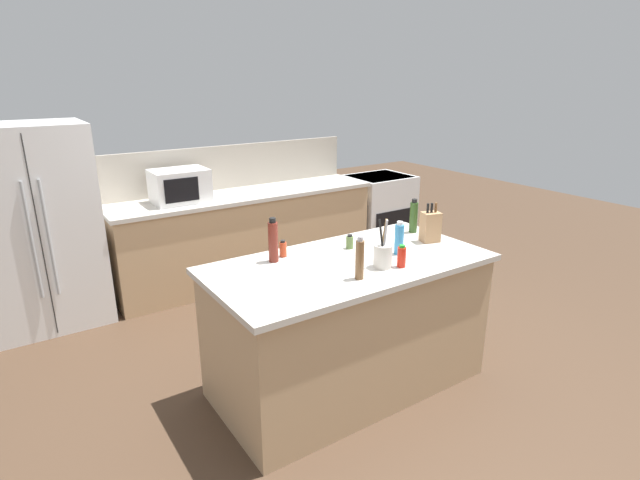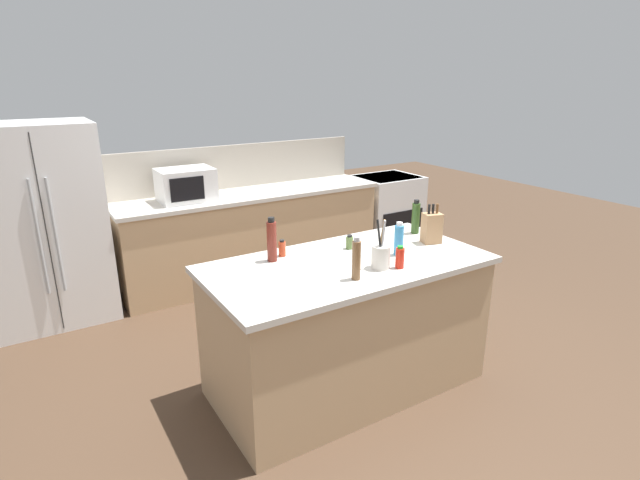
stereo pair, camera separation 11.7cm
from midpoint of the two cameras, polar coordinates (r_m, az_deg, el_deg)
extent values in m
plane|color=#473323|center=(3.74, 3.88, -16.06)|extent=(14.00, 14.00, 0.00)
cube|color=tan|center=(5.41, -7.04, 0.35)|extent=(2.77, 0.62, 0.90)
cube|color=beige|center=(5.28, -7.23, 5.21)|extent=(2.81, 0.66, 0.04)
cube|color=#B2A899|center=(5.51, -8.73, 8.36)|extent=(2.77, 0.03, 0.46)
cube|color=tan|center=(3.50, 4.04, -9.98)|extent=(1.82, 0.90, 0.90)
cube|color=beige|center=(3.30, 4.22, -2.79)|extent=(1.88, 0.96, 0.04)
cube|color=white|center=(4.90, -28.44, 1.46)|extent=(0.97, 0.72, 1.74)
cube|color=#2D2D2D|center=(4.55, -28.08, 0.35)|extent=(0.01, 0.00, 1.66)
cylinder|color=#ADB2B7|center=(4.53, -28.81, 0.17)|extent=(0.02, 0.02, 0.96)
cylinder|color=#ADB2B7|center=(4.53, -27.31, 0.42)|extent=(0.02, 0.02, 0.96)
cube|color=white|center=(6.35, 8.08, 3.13)|extent=(0.76, 0.64, 0.92)
cube|color=black|center=(6.14, 9.96, 1.41)|extent=(0.61, 0.01, 0.41)
cube|color=black|center=(6.25, 8.26, 7.12)|extent=(0.68, 0.58, 0.02)
cube|color=white|center=(5.01, -14.43, 6.13)|extent=(0.52, 0.38, 0.32)
cube|color=black|center=(4.81, -14.24, 5.66)|extent=(0.32, 0.01, 0.22)
cube|color=#A87C54|center=(3.72, 13.53, 1.32)|extent=(0.15, 0.13, 0.22)
cylinder|color=black|center=(3.67, 13.25, 3.44)|extent=(0.02, 0.02, 0.07)
cylinder|color=black|center=(3.69, 13.70, 3.47)|extent=(0.02, 0.02, 0.07)
cylinder|color=brown|center=(3.70, 14.14, 3.50)|extent=(0.02, 0.02, 0.07)
cylinder|color=beige|center=(3.18, 8.00, -1.93)|extent=(0.12, 0.12, 0.15)
cylinder|color=olive|center=(3.15, 8.21, 0.81)|extent=(0.01, 0.05, 0.18)
cylinder|color=black|center=(3.13, 7.82, 0.69)|extent=(0.01, 0.05, 0.18)
cylinder|color=#B2B2B7|center=(3.12, 8.33, 0.65)|extent=(0.01, 0.03, 0.18)
cylinder|color=#567038|center=(3.52, 4.34, -0.33)|extent=(0.05, 0.05, 0.09)
cylinder|color=black|center=(3.51, 4.36, 0.46)|extent=(0.03, 0.03, 0.02)
cylinder|color=#2D4C1E|center=(3.92, 11.72, 2.44)|extent=(0.06, 0.06, 0.24)
cylinder|color=black|center=(3.89, 11.84, 4.32)|extent=(0.04, 0.04, 0.03)
cylinder|color=maroon|center=(3.27, -4.51, -0.20)|extent=(0.06, 0.06, 0.27)
cylinder|color=black|center=(3.22, -4.58, 2.31)|extent=(0.04, 0.04, 0.03)
cylinder|color=red|center=(3.21, 10.14, -2.06)|extent=(0.06, 0.06, 0.13)
cylinder|color=green|center=(3.18, 10.22, -0.82)|extent=(0.04, 0.04, 0.02)
cylinder|color=brown|center=(2.98, 5.29, -2.36)|extent=(0.05, 0.05, 0.24)
cylinder|color=#B2B2B7|center=(2.93, 5.37, 0.09)|extent=(0.03, 0.03, 0.03)
cylinder|color=#3384BC|center=(3.43, 9.95, -0.05)|extent=(0.06, 0.06, 0.21)
cylinder|color=white|center=(3.39, 10.06, 1.80)|extent=(0.04, 0.04, 0.02)
cylinder|color=#B73D1E|center=(3.37, -3.37, -1.04)|extent=(0.05, 0.05, 0.10)
cylinder|color=black|center=(3.36, -3.39, -0.11)|extent=(0.03, 0.03, 0.02)
camera|label=1|loc=(0.06, -89.06, 0.31)|focal=28.00mm
camera|label=2|loc=(0.06, 90.94, -0.31)|focal=28.00mm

